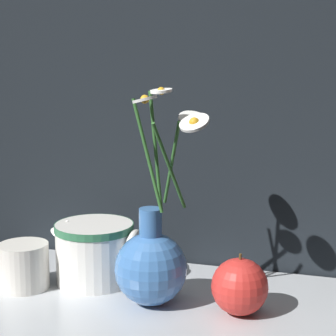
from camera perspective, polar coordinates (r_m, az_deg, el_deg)
The scene contains 6 objects.
ground_plane at distance 0.89m, azimuth 0.64°, elevation -14.21°, with size 6.00×6.00×0.00m, color black.
shelf at distance 0.89m, azimuth 0.64°, elevation -13.85°, with size 0.72×0.36×0.01m.
vase_with_flowers at distance 0.86m, azimuth -1.69°, elevation -9.56°, with size 0.15×0.13×0.33m.
yellow_mug at distance 0.96m, azimuth -14.55°, elevation -9.59°, with size 0.09×0.08×0.07m.
ceramic_pitcher at distance 0.95m, azimuth -7.37°, elevation -8.21°, with size 0.16×0.13×0.11m.
orange_fruit at distance 0.84m, azimuth 7.29°, elevation -11.86°, with size 0.08×0.08×0.09m.
Camera 1 is at (0.22, -0.78, 0.36)m, focal length 60.00 mm.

